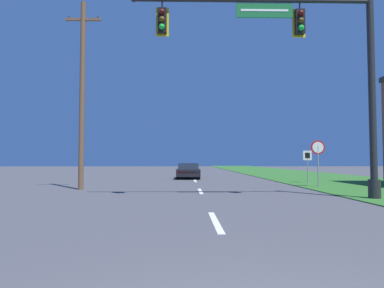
% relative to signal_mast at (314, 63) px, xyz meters
% --- Properties ---
extents(grass_verge_right, '(10.00, 110.00, 0.04)m').
position_rel_signal_mast_xyz_m(grass_verge_right, '(6.30, 19.44, -5.13)').
color(grass_verge_right, '#2D6626').
rests_on(grass_verge_right, ground).
extents(road_center_line, '(0.16, 34.80, 0.01)m').
position_rel_signal_mast_xyz_m(road_center_line, '(-4.20, 11.44, -5.15)').
color(road_center_line, silver).
rests_on(road_center_line, ground).
extents(signal_mast, '(9.41, 0.47, 8.42)m').
position_rel_signal_mast_xyz_m(signal_mast, '(0.00, 0.00, 0.00)').
color(signal_mast, '#232326').
rests_on(signal_mast, grass_verge_right).
extents(car_ahead, '(1.87, 4.39, 1.19)m').
position_rel_signal_mast_xyz_m(car_ahead, '(-4.65, 14.85, -4.55)').
color(car_ahead, black).
rests_on(car_ahead, ground).
extents(stop_sign, '(0.76, 0.07, 2.50)m').
position_rel_signal_mast_xyz_m(stop_sign, '(2.32, 5.72, -3.29)').
color(stop_sign, gray).
rests_on(stop_sign, grass_verge_right).
extents(route_sign_post, '(0.55, 0.06, 2.03)m').
position_rel_signal_mast_xyz_m(route_sign_post, '(2.83, 8.74, -3.63)').
color(route_sign_post, gray).
rests_on(route_sign_post, grass_verge_right).
extents(utility_pole_near, '(1.80, 0.26, 9.57)m').
position_rel_signal_mast_xyz_m(utility_pole_near, '(-10.15, 4.53, -0.21)').
color(utility_pole_near, brown).
rests_on(utility_pole_near, ground).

